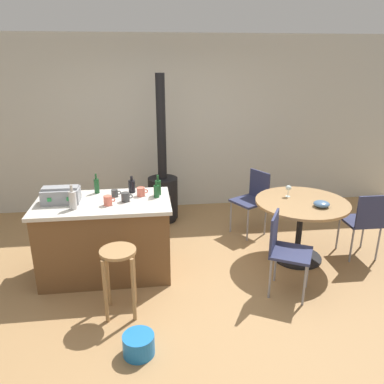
{
  "coord_description": "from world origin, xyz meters",
  "views": [
    {
      "loc": [
        -0.27,
        -3.5,
        2.35
      ],
      "look_at": [
        0.23,
        0.54,
        0.9
      ],
      "focal_mm": 35.3,
      "sensor_mm": 36.0,
      "label": 1
    }
  ],
  "objects_px": {
    "bottle_4": "(132,186)",
    "cup_1": "(108,200)",
    "wine_glass": "(288,188)",
    "serving_bowl": "(322,204)",
    "dining_table": "(301,215)",
    "folding_chair_left": "(364,220)",
    "plastic_bucket": "(139,345)",
    "cup_3": "(141,192)",
    "wood_stove": "(163,188)",
    "bottle_0": "(97,186)",
    "bottle_2": "(156,191)",
    "bottle_1": "(158,187)",
    "kitchen_island": "(106,238)",
    "toolbox": "(61,195)",
    "wooden_stool": "(119,267)",
    "folding_chair_near": "(253,197)",
    "cup_0": "(126,197)",
    "bottle_3": "(73,200)",
    "cup_2": "(115,193)",
    "folding_chair_far": "(285,248)"
  },
  "relations": [
    {
      "from": "cup_3",
      "to": "wood_stove",
      "type": "bearing_deg",
      "value": 76.91
    },
    {
      "from": "bottle_0",
      "to": "bottle_2",
      "type": "xyz_separation_m",
      "value": [
        0.67,
        -0.23,
        -0.01
      ]
    },
    {
      "from": "wine_glass",
      "to": "serving_bowl",
      "type": "bearing_deg",
      "value": -55.63
    },
    {
      "from": "bottle_0",
      "to": "bottle_4",
      "type": "xyz_separation_m",
      "value": [
        0.4,
        -0.02,
        -0.01
      ]
    },
    {
      "from": "wooden_stool",
      "to": "serving_bowl",
      "type": "bearing_deg",
      "value": 15.32
    },
    {
      "from": "bottle_3",
      "to": "bottle_4",
      "type": "relative_size",
      "value": 1.35
    },
    {
      "from": "bottle_1",
      "to": "wine_glass",
      "type": "height_order",
      "value": "bottle_1"
    },
    {
      "from": "bottle_0",
      "to": "bottle_1",
      "type": "height_order",
      "value": "same"
    },
    {
      "from": "wood_stove",
      "to": "plastic_bucket",
      "type": "distance_m",
      "value": 2.81
    },
    {
      "from": "folding_chair_near",
      "to": "bottle_4",
      "type": "distance_m",
      "value": 1.78
    },
    {
      "from": "bottle_2",
      "to": "wine_glass",
      "type": "height_order",
      "value": "bottle_2"
    },
    {
      "from": "bottle_4",
      "to": "cup_0",
      "type": "bearing_deg",
      "value": -101.87
    },
    {
      "from": "dining_table",
      "to": "plastic_bucket",
      "type": "xyz_separation_m",
      "value": [
        -1.94,
        -1.39,
        -0.49
      ]
    },
    {
      "from": "folding_chair_left",
      "to": "wood_stove",
      "type": "relative_size",
      "value": 0.4
    },
    {
      "from": "cup_0",
      "to": "bottle_4",
      "type": "bearing_deg",
      "value": 78.13
    },
    {
      "from": "cup_3",
      "to": "plastic_bucket",
      "type": "xyz_separation_m",
      "value": [
        -0.06,
        -1.45,
        -0.84
      ]
    },
    {
      "from": "bottle_2",
      "to": "cup_0",
      "type": "height_order",
      "value": "bottle_2"
    },
    {
      "from": "cup_3",
      "to": "cup_0",
      "type": "bearing_deg",
      "value": -137.25
    },
    {
      "from": "folding_chair_far",
      "to": "cup_1",
      "type": "distance_m",
      "value": 1.9
    },
    {
      "from": "wooden_stool",
      "to": "bottle_0",
      "type": "height_order",
      "value": "bottle_0"
    },
    {
      "from": "folding_chair_near",
      "to": "cup_0",
      "type": "distance_m",
      "value": 1.94
    },
    {
      "from": "cup_2",
      "to": "plastic_bucket",
      "type": "xyz_separation_m",
      "value": [
        0.24,
        -1.46,
        -0.83
      ]
    },
    {
      "from": "folding_chair_left",
      "to": "serving_bowl",
      "type": "height_order",
      "value": "folding_chair_left"
    },
    {
      "from": "dining_table",
      "to": "bottle_2",
      "type": "bearing_deg",
      "value": -179.97
    },
    {
      "from": "cup_3",
      "to": "bottle_1",
      "type": "bearing_deg",
      "value": 5.19
    },
    {
      "from": "folding_chair_left",
      "to": "wooden_stool",
      "type": "bearing_deg",
      "value": -165.69
    },
    {
      "from": "bottle_1",
      "to": "serving_bowl",
      "type": "height_order",
      "value": "bottle_1"
    },
    {
      "from": "wooden_stool",
      "to": "wine_glass",
      "type": "bearing_deg",
      "value": 26.38
    },
    {
      "from": "kitchen_island",
      "to": "bottle_2",
      "type": "height_order",
      "value": "bottle_2"
    },
    {
      "from": "kitchen_island",
      "to": "bottle_3",
      "type": "relative_size",
      "value": 5.58
    },
    {
      "from": "cup_1",
      "to": "plastic_bucket",
      "type": "bearing_deg",
      "value": -76.54
    },
    {
      "from": "dining_table",
      "to": "folding_chair_left",
      "type": "distance_m",
      "value": 0.78
    },
    {
      "from": "dining_table",
      "to": "plastic_bucket",
      "type": "distance_m",
      "value": 2.43
    },
    {
      "from": "wooden_stool",
      "to": "dining_table",
      "type": "relative_size",
      "value": 0.62
    },
    {
      "from": "wooden_stool",
      "to": "folding_chair_far",
      "type": "height_order",
      "value": "folding_chair_far"
    },
    {
      "from": "kitchen_island",
      "to": "folding_chair_left",
      "type": "distance_m",
      "value": 3.07
    },
    {
      "from": "folding_chair_near",
      "to": "folding_chair_far",
      "type": "height_order",
      "value": "folding_chair_near"
    },
    {
      "from": "kitchen_island",
      "to": "bottle_0",
      "type": "bearing_deg",
      "value": 107.31
    },
    {
      "from": "bottle_0",
      "to": "bottle_2",
      "type": "distance_m",
      "value": 0.71
    },
    {
      "from": "folding_chair_far",
      "to": "cup_3",
      "type": "xyz_separation_m",
      "value": [
        -1.44,
        0.73,
        0.42
      ]
    },
    {
      "from": "dining_table",
      "to": "wood_stove",
      "type": "xyz_separation_m",
      "value": [
        -1.58,
        1.37,
        -0.06
      ]
    },
    {
      "from": "folding_chair_near",
      "to": "wood_stove",
      "type": "height_order",
      "value": "wood_stove"
    },
    {
      "from": "bottle_4",
      "to": "cup_1",
      "type": "bearing_deg",
      "value": -122.45
    },
    {
      "from": "bottle_1",
      "to": "cup_2",
      "type": "distance_m",
      "value": 0.48
    },
    {
      "from": "bottle_4",
      "to": "serving_bowl",
      "type": "xyz_separation_m",
      "value": [
        2.13,
        -0.4,
        -0.17
      ]
    },
    {
      "from": "bottle_4",
      "to": "cup_1",
      "type": "height_order",
      "value": "bottle_4"
    },
    {
      "from": "bottle_0",
      "to": "toolbox",
      "type": "bearing_deg",
      "value": -142.34
    },
    {
      "from": "bottle_0",
      "to": "dining_table",
      "type": "bearing_deg",
      "value": -5.46
    },
    {
      "from": "wood_stove",
      "to": "toolbox",
      "type": "xyz_separation_m",
      "value": [
        -1.15,
        -1.41,
        0.45
      ]
    },
    {
      "from": "wooden_stool",
      "to": "bottle_1",
      "type": "relative_size",
      "value": 2.98
    }
  ]
}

